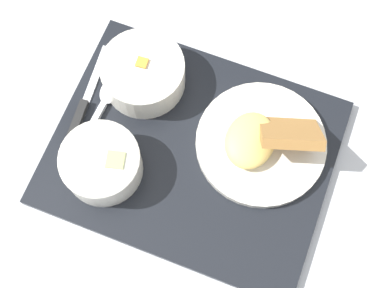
% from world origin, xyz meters
% --- Properties ---
extents(ground_plane, '(4.00, 4.00, 0.00)m').
position_xyz_m(ground_plane, '(0.00, 0.00, 0.00)').
color(ground_plane, silver).
extents(serving_tray, '(0.40, 0.32, 0.01)m').
position_xyz_m(serving_tray, '(0.00, 0.00, 0.01)').
color(serving_tray, black).
rests_on(serving_tray, ground_plane).
extents(bowl_salad, '(0.12, 0.12, 0.06)m').
position_xyz_m(bowl_salad, '(-0.11, 0.08, 0.05)').
color(bowl_salad, silver).
rests_on(bowl_salad, serving_tray).
extents(bowl_soup, '(0.11, 0.11, 0.06)m').
position_xyz_m(bowl_soup, '(-0.11, -0.07, 0.05)').
color(bowl_soup, silver).
rests_on(bowl_soup, serving_tray).
extents(plate_main, '(0.19, 0.19, 0.08)m').
position_xyz_m(plate_main, '(0.09, 0.04, 0.03)').
color(plate_main, silver).
rests_on(plate_main, serving_tray).
extents(knife, '(0.03, 0.17, 0.01)m').
position_xyz_m(knife, '(-0.18, -0.00, 0.02)').
color(knife, silver).
rests_on(knife, serving_tray).
extents(spoon, '(0.03, 0.15, 0.01)m').
position_xyz_m(spoon, '(-0.15, 0.01, 0.02)').
color(spoon, silver).
rests_on(spoon, serving_tray).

